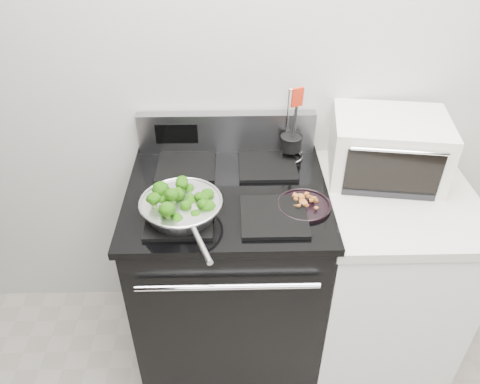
{
  "coord_description": "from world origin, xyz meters",
  "views": [
    {
      "loc": [
        -0.28,
        -0.06,
        2.03
      ],
      "look_at": [
        -0.25,
        1.36,
        0.98
      ],
      "focal_mm": 35.0,
      "sensor_mm": 36.0,
      "label": 1
    }
  ],
  "objects_px": {
    "bacon_plate": "(304,203)",
    "toaster_oven": "(388,148)",
    "skillet": "(181,207)",
    "utensil_holder": "(291,146)",
    "gas_range": "(229,273)"
  },
  "relations": [
    {
      "from": "bacon_plate",
      "to": "toaster_oven",
      "type": "xyz_separation_m",
      "value": [
        0.37,
        0.25,
        0.08
      ]
    },
    {
      "from": "skillet",
      "to": "utensil_holder",
      "type": "bearing_deg",
      "value": 21.83
    },
    {
      "from": "utensil_holder",
      "to": "toaster_oven",
      "type": "bearing_deg",
      "value": -34.7
    },
    {
      "from": "gas_range",
      "to": "toaster_oven",
      "type": "bearing_deg",
      "value": 12.27
    },
    {
      "from": "toaster_oven",
      "to": "bacon_plate",
      "type": "bearing_deg",
      "value": -137.09
    },
    {
      "from": "gas_range",
      "to": "utensil_holder",
      "type": "bearing_deg",
      "value": 39.91
    },
    {
      "from": "skillet",
      "to": "bacon_plate",
      "type": "relative_size",
      "value": 2.26
    },
    {
      "from": "gas_range",
      "to": "toaster_oven",
      "type": "height_order",
      "value": "toaster_oven"
    },
    {
      "from": "skillet",
      "to": "toaster_oven",
      "type": "height_order",
      "value": "toaster_oven"
    },
    {
      "from": "toaster_oven",
      "to": "gas_range",
      "type": "bearing_deg",
      "value": -159.37
    },
    {
      "from": "gas_range",
      "to": "utensil_holder",
      "type": "distance_m",
      "value": 0.63
    },
    {
      "from": "gas_range",
      "to": "utensil_holder",
      "type": "xyz_separation_m",
      "value": [
        0.27,
        0.23,
        0.52
      ]
    },
    {
      "from": "skillet",
      "to": "utensil_holder",
      "type": "distance_m",
      "value": 0.59
    },
    {
      "from": "gas_range",
      "to": "skillet",
      "type": "distance_m",
      "value": 0.56
    },
    {
      "from": "skillet",
      "to": "gas_range",
      "type": "bearing_deg",
      "value": 25.38
    }
  ]
}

